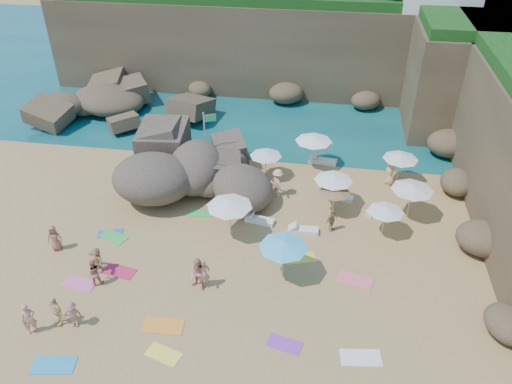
# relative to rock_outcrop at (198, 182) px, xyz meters

# --- Properties ---
(ground) EXTENTS (120.00, 120.00, 0.00)m
(ground) POSITION_rel_rock_outcrop_xyz_m (2.56, -6.47, 0.00)
(ground) COLOR tan
(ground) RESTS_ON ground
(seawater) EXTENTS (120.00, 120.00, 0.00)m
(seawater) POSITION_rel_rock_outcrop_xyz_m (2.56, 23.53, 0.00)
(seawater) COLOR #0C4751
(seawater) RESTS_ON ground
(cliff_back) EXTENTS (44.00, 8.00, 8.00)m
(cliff_back) POSITION_rel_rock_outcrop_xyz_m (4.56, 18.53, 4.00)
(cliff_back) COLOR brown
(cliff_back) RESTS_ON ground
(cliff_corner) EXTENTS (10.00, 12.00, 8.00)m
(cliff_corner) POSITION_rel_rock_outcrop_xyz_m (19.56, 13.53, 4.00)
(cliff_corner) COLOR brown
(cliff_corner) RESTS_ON ground
(rock_promontory) EXTENTS (12.00, 7.00, 2.00)m
(rock_promontory) POSITION_rel_rock_outcrop_xyz_m (-8.44, 9.53, 0.00)
(rock_promontory) COLOR brown
(rock_promontory) RESTS_ON ground
(marina_masts) EXTENTS (3.10, 0.10, 6.00)m
(marina_masts) POSITION_rel_rock_outcrop_xyz_m (-13.94, 23.53, 3.00)
(marina_masts) COLOR white
(marina_masts) RESTS_ON ground
(rock_outcrop) EXTENTS (10.73, 9.60, 3.52)m
(rock_outcrop) POSITION_rel_rock_outcrop_xyz_m (0.00, 0.00, 0.00)
(rock_outcrop) COLOR brown
(rock_outcrop) RESTS_ON ground
(flag_pole) EXTENTS (0.86, 0.37, 4.54)m
(flag_pole) POSITION_rel_rock_outcrop_xyz_m (0.42, 1.52, 2.89)
(flag_pole) COLOR silver
(flag_pole) RESTS_ON ground
(parasol_0) EXTENTS (2.58, 2.58, 2.44)m
(parasol_0) POSITION_rel_rock_outcrop_xyz_m (7.56, 3.35, 2.24)
(parasol_0) COLOR silver
(parasol_0) RESTS_ON ground
(parasol_1) EXTENTS (2.19, 2.19, 2.07)m
(parasol_1) POSITION_rel_rock_outcrop_xyz_m (4.48, 1.34, 1.90)
(parasol_1) COLOR silver
(parasol_1) RESTS_ON ground
(parasol_2) EXTENTS (2.20, 2.20, 2.08)m
(parasol_2) POSITION_rel_rock_outcrop_xyz_m (7.85, 3.66, 1.91)
(parasol_2) COLOR silver
(parasol_2) RESTS_ON ground
(parasol_3) EXTENTS (2.34, 2.34, 2.22)m
(parasol_3) POSITION_rel_rock_outcrop_xyz_m (13.38, 2.08, 2.04)
(parasol_3) COLOR silver
(parasol_3) RESTS_ON ground
(parasol_4) EXTENTS (2.08, 2.08, 1.96)m
(parasol_4) POSITION_rel_rock_outcrop_xyz_m (12.11, -3.79, 1.80)
(parasol_4) COLOR silver
(parasol_4) RESTS_ON ground
(parasol_6) EXTENTS (2.00, 2.00, 1.89)m
(parasol_6) POSITION_rel_rock_outcrop_xyz_m (9.17, -2.15, 1.74)
(parasol_6) COLOR silver
(parasol_6) RESTS_ON ground
(parasol_7) EXTENTS (2.40, 2.40, 2.27)m
(parasol_7) POSITION_rel_rock_outcrop_xyz_m (9.06, -1.31, 2.08)
(parasol_7) COLOR silver
(parasol_7) RESTS_ON ground
(parasol_8) EXTENTS (2.52, 2.52, 2.39)m
(parasol_8) POSITION_rel_rock_outcrop_xyz_m (13.73, -1.80, 2.19)
(parasol_8) COLOR silver
(parasol_8) RESTS_ON ground
(parasol_9) EXTENTS (2.63, 2.63, 2.49)m
(parasol_9) POSITION_rel_rock_outcrop_xyz_m (3.33, -5.26, 2.29)
(parasol_9) COLOR silver
(parasol_9) RESTS_ON ground
(parasol_10) EXTENTS (2.56, 2.56, 2.42)m
(parasol_10) POSITION_rel_rock_outcrop_xyz_m (6.72, -8.24, 2.23)
(parasol_10) COLOR silver
(parasol_10) RESTS_ON ground
(lounger_0) EXTENTS (1.97, 0.98, 0.29)m
(lounger_0) POSITION_rel_rock_outcrop_xyz_m (4.04, 0.37, 0.15)
(lounger_0) COLOR white
(lounger_0) RESTS_ON ground
(lounger_1) EXTENTS (2.06, 0.91, 0.31)m
(lounger_1) POSITION_rel_rock_outcrop_xyz_m (8.30, 3.91, 0.15)
(lounger_1) COLOR white
(lounger_1) RESTS_ON ground
(lounger_2) EXTENTS (1.84, 1.42, 0.28)m
(lounger_2) POSITION_rel_rock_outcrop_xyz_m (12.13, -1.72, 0.14)
(lounger_2) COLOR silver
(lounger_2) RESTS_ON ground
(lounger_3) EXTENTS (1.85, 0.90, 0.28)m
(lounger_3) POSITION_rel_rock_outcrop_xyz_m (4.82, -3.75, 0.14)
(lounger_3) COLOR white
(lounger_3) RESTS_ON ground
(lounger_4) EXTENTS (1.79, 0.88, 0.27)m
(lounger_4) POSITION_rel_rock_outcrop_xyz_m (9.60, -0.49, 0.13)
(lounger_4) COLOR silver
(lounger_4) RESTS_ON ground
(lounger_5) EXTENTS (1.82, 0.68, 0.28)m
(lounger_5) POSITION_rel_rock_outcrop_xyz_m (7.51, -4.32, 0.14)
(lounger_5) COLOR silver
(lounger_5) RESTS_ON ground
(towel_0) EXTENTS (2.00, 1.23, 0.03)m
(towel_0) POSITION_rel_rock_outcrop_xyz_m (-2.55, -15.33, 0.02)
(towel_0) COLOR #2591C5
(towel_0) RESTS_ON ground
(towel_1) EXTENTS (1.81, 1.09, 0.03)m
(towel_1) POSITION_rel_rock_outcrop_xyz_m (-3.68, -10.42, 0.02)
(towel_1) COLOR #EA5B9D
(towel_1) RESTS_ON ground
(towel_2) EXTENTS (1.95, 1.03, 0.03)m
(towel_2) POSITION_rel_rock_outcrop_xyz_m (1.52, -12.46, 0.02)
(towel_2) COLOR orange
(towel_2) RESTS_ON ground
(towel_3) EXTENTS (1.85, 1.41, 0.03)m
(towel_3) POSITION_rel_rock_outcrop_xyz_m (-3.40, -6.49, 0.01)
(towel_3) COLOR green
(towel_3) RESTS_ON ground
(towel_4) EXTENTS (1.76, 1.22, 0.03)m
(towel_4) POSITION_rel_rock_outcrop_xyz_m (2.01, -14.02, 0.01)
(towel_4) COLOR #FFE943
(towel_4) RESTS_ON ground
(towel_6) EXTENTS (1.72, 1.15, 0.03)m
(towel_6) POSITION_rel_rock_outcrop_xyz_m (7.31, -12.62, 0.01)
(towel_6) COLOR purple
(towel_6) RESTS_ON ground
(towel_7) EXTENTS (1.88, 1.17, 0.03)m
(towel_7) POSITION_rel_rock_outcrop_xyz_m (-1.97, -9.21, 0.02)
(towel_7) COLOR #C42249
(towel_7) RESTS_ON ground
(towel_8) EXTENTS (1.63, 1.11, 0.03)m
(towel_8) POSITION_rel_rock_outcrop_xyz_m (-3.72, -6.21, 0.01)
(towel_8) COLOR blue
(towel_8) RESTS_ON ground
(towel_9) EXTENTS (2.00, 1.38, 0.03)m
(towel_9) POSITION_rel_rock_outcrop_xyz_m (10.51, -7.94, 0.02)
(towel_9) COLOR #FC6275
(towel_9) RESTS_ON ground
(towel_11) EXTENTS (1.58, 0.89, 0.03)m
(towel_11) POSITION_rel_rock_outcrop_xyz_m (1.08, -3.44, 0.01)
(towel_11) COLOR green
(towel_11) RESTS_ON ground
(towel_12) EXTENTS (1.95, 1.39, 0.03)m
(towel_12) POSITION_rel_rock_outcrop_xyz_m (7.52, -6.66, 0.02)
(towel_12) COLOR yellow
(towel_12) RESTS_ON ground
(towel_13) EXTENTS (1.92, 1.13, 0.03)m
(towel_13) POSITION_rel_rock_outcrop_xyz_m (10.74, -12.85, 0.02)
(towel_13) COLOR white
(towel_13) RESTS_ON ground
(person_stand_0) EXTENTS (0.76, 0.73, 1.75)m
(person_stand_0) POSITION_rel_rock_outcrop_xyz_m (-4.40, -13.73, 0.87)
(person_stand_0) COLOR tan
(person_stand_0) RESTS_ON ground
(person_stand_1) EXTENTS (0.97, 0.89, 1.60)m
(person_stand_1) POSITION_rel_rock_outcrop_xyz_m (-2.81, -10.26, 0.80)
(person_stand_1) COLOR #BC6C5E
(person_stand_1) RESTS_ON ground
(person_stand_2) EXTENTS (1.17, 1.30, 1.93)m
(person_stand_2) POSITION_rel_rock_outcrop_xyz_m (5.55, -0.68, 0.96)
(person_stand_2) COLOR #F2AB89
(person_stand_2) RESTS_ON ground
(person_stand_3) EXTENTS (0.85, 0.89, 1.48)m
(person_stand_3) POSITION_rel_rock_outcrop_xyz_m (9.13, -3.87, 0.74)
(person_stand_3) COLOR #997A4C
(person_stand_3) RESTS_ON ground
(person_stand_4) EXTENTS (0.86, 1.00, 1.81)m
(person_stand_4) POSITION_rel_rock_outcrop_xyz_m (12.85, 1.82, 0.90)
(person_stand_4) COLOR tan
(person_stand_4) RESTS_ON ground
(person_stand_5) EXTENTS (1.67, 0.64, 1.75)m
(person_stand_5) POSITION_rel_rock_outcrop_xyz_m (2.39, -0.76, 0.88)
(person_stand_5) COLOR tan
(person_stand_5) RESTS_ON ground
(person_lie_0) EXTENTS (1.13, 1.59, 0.40)m
(person_lie_0) POSITION_rel_rock_outcrop_xyz_m (-2.60, -13.09, 0.20)
(person_lie_0) COLOR #B06A58
(person_lie_0) RESTS_ON ground
(person_lie_1) EXTENTS (1.69, 1.95, 0.41)m
(person_lie_1) POSITION_rel_rock_outcrop_xyz_m (-3.41, -13.05, 0.21)
(person_lie_1) COLOR #F8D38D
(person_lie_1) RESTS_ON ground
(person_lie_2) EXTENTS (1.23, 1.74, 0.42)m
(person_lie_2) POSITION_rel_rock_outcrop_xyz_m (-6.12, -8.00, 0.21)
(person_lie_2) COLOR #975A4B
(person_lie_2) RESTS_ON ground
(person_lie_3) EXTENTS (1.99, 2.00, 0.39)m
(person_lie_3) POSITION_rel_rock_outcrop_xyz_m (-3.05, -9.26, 0.20)
(person_lie_3) COLOR tan
(person_lie_3) RESTS_ON ground
(person_lie_4) EXTENTS (1.27, 1.82, 0.41)m
(person_lie_4) POSITION_rel_rock_outcrop_xyz_m (2.84, -9.61, 0.21)
(person_lie_4) COLOR tan
(person_lie_4) RESTS_ON ground
(person_lie_5) EXTENTS (1.56, 2.09, 0.71)m
(person_lie_5) POSITION_rel_rock_outcrop_xyz_m (2.58, -9.75, 0.36)
(person_lie_5) COLOR tan
(person_lie_5) RESTS_ON ground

